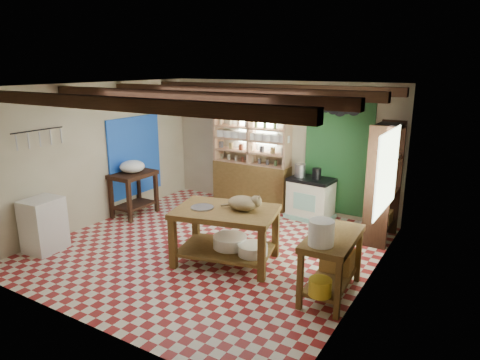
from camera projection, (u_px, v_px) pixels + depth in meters
The scene contains 30 objects.
floor at pixel (210, 248), 7.01m from camera, with size 5.00×5.00×0.02m, color maroon.
ceiling at pixel (207, 86), 6.33m from camera, with size 5.00×5.00×0.02m, color #4B4A4F.
wall_back at pixel (279, 146), 8.74m from camera, with size 5.00×0.04×2.60m, color #BFB599.
wall_front at pixel (75, 218), 4.60m from camera, with size 5.00×0.04×2.60m, color #BFB599.
wall_left at pixel (98, 154), 7.92m from camera, with size 0.04×5.00×2.60m, color #BFB599.
wall_right at pixel (370, 195), 5.42m from camera, with size 0.04×5.00×2.60m, color #BFB599.
ceiling_beams at pixel (207, 94), 6.36m from camera, with size 5.00×3.80×0.15m, color #331C11.
blue_wall_patch at pixel (135, 156), 8.70m from camera, with size 0.04×1.40×1.60m, color blue.
green_wall_patch at pixel (338, 155), 8.10m from camera, with size 1.30×0.04×2.30m, color #225529.
window_back at pixel (258, 125), 8.86m from camera, with size 0.90×0.02×0.80m, color silver.
window_right at pixel (387, 171), 6.23m from camera, with size 0.02×1.30×1.20m, color silver.
utensil_rail at pixel (39, 138), 6.77m from camera, with size 0.06×0.90×0.28m, color black.
pot_rack at pixel (333, 107), 7.51m from camera, with size 0.86×0.12×0.36m, color black.
shelving_unit at pixel (251, 154), 8.91m from camera, with size 1.70×0.34×2.20m, color tan.
tall_rack at pixel (384, 183), 7.10m from camera, with size 0.40×0.86×2.00m, color #331C11.
work_table at pixel (226, 236), 6.41m from camera, with size 1.48×0.99×0.84m, color brown.
stove at pixel (311, 199), 8.25m from camera, with size 0.82×0.56×0.81m, color silver.
prep_table at pixel (134, 194), 8.44m from camera, with size 0.59×0.86×0.87m, color #331C11.
white_cabinet at pixel (44, 225), 6.81m from camera, with size 0.48×0.58×0.86m, color white.
right_counter at pixel (331, 265), 5.49m from camera, with size 0.57×1.15×0.82m, color brown.
cat at pixel (243, 203), 6.25m from camera, with size 0.46×0.35×0.21m, color #9A8259.
steel_tray at pixel (202, 207), 6.35m from camera, with size 0.34×0.34×0.02m, color #A3A2A9.
basin_large at pixel (230, 242), 6.47m from camera, with size 0.51×0.51×0.18m, color white.
basin_small at pixel (253, 250), 6.22m from camera, with size 0.44×0.44×0.15m, color white.
kettle_left at pixel (300, 170), 8.25m from camera, with size 0.21×0.21×0.25m, color #A3A2A9.
kettle_right at pixel (317, 174), 8.06m from camera, with size 0.17×0.17×0.21m, color black.
enamel_bowl at pixel (132, 167), 8.29m from camera, with size 0.48×0.48×0.24m, color white.
white_bucket at pixel (321, 233), 5.06m from camera, with size 0.31×0.31×0.31m, color white.
wicker_basket at pixel (337, 260), 5.75m from camera, with size 0.40×0.32×0.28m, color #B08747.
yellow_tub at pixel (320, 287), 5.12m from camera, with size 0.28×0.28×0.20m, color gold.
Camera 1 is at (3.77, -5.29, 2.90)m, focal length 32.00 mm.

